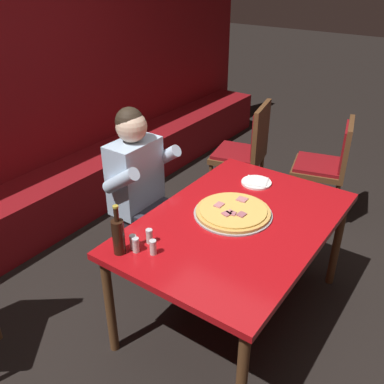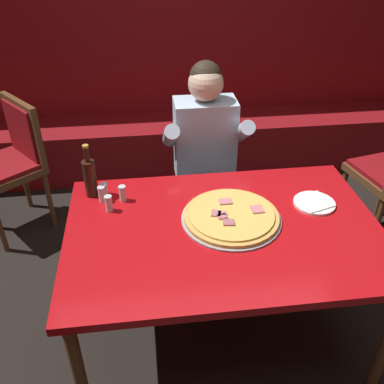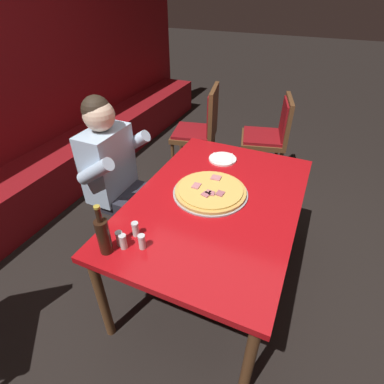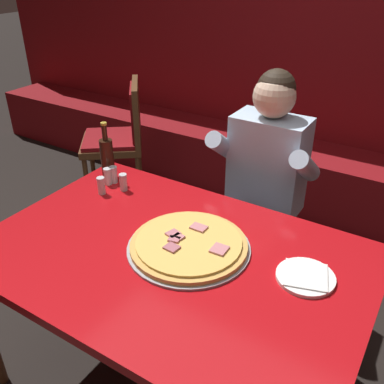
{
  "view_description": "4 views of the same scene",
  "coord_description": "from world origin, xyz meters",
  "px_view_note": "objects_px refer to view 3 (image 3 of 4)",
  "views": [
    {
      "loc": [
        -1.92,
        -1.02,
        2.15
      ],
      "look_at": [
        0.01,
        0.34,
        0.82
      ],
      "focal_mm": 40.0,
      "sensor_mm": 36.0,
      "label": 1
    },
    {
      "loc": [
        -0.35,
        -1.56,
        2.0
      ],
      "look_at": [
        -0.14,
        0.1,
        0.89
      ],
      "focal_mm": 40.0,
      "sensor_mm": 36.0,
      "label": 2
    },
    {
      "loc": [
        -1.43,
        -0.47,
        1.88
      ],
      "look_at": [
        -0.04,
        0.15,
        0.78
      ],
      "focal_mm": 28.0,
      "sensor_mm": 36.0,
      "label": 3
    },
    {
      "loc": [
        0.77,
        -1.08,
        1.76
      ],
      "look_at": [
        -0.03,
        0.2,
        0.91
      ],
      "focal_mm": 40.0,
      "sensor_mm": 36.0,
      "label": 4
    }
  ],
  "objects_px": {
    "pizza": "(210,191)",
    "shaker_red_pepper_flakes": "(136,230)",
    "diner_seated_blue_shirt": "(119,175)",
    "dining_chair_near_left": "(271,134)",
    "dining_chair_by_booth": "(201,127)",
    "beer_bottle": "(103,235)",
    "main_dining_table": "(216,208)",
    "plate_white_paper": "(223,159)",
    "shaker_black_pepper": "(120,239)",
    "shaker_oregano": "(142,242)",
    "shaker_parmesan": "(123,242)"
  },
  "relations": [
    {
      "from": "main_dining_table",
      "to": "dining_chair_near_left",
      "type": "height_order",
      "value": "dining_chair_near_left"
    },
    {
      "from": "shaker_oregano",
      "to": "diner_seated_blue_shirt",
      "type": "distance_m",
      "value": 0.81
    },
    {
      "from": "diner_seated_blue_shirt",
      "to": "dining_chair_near_left",
      "type": "xyz_separation_m",
      "value": [
        1.47,
        -0.82,
        -0.14
      ]
    },
    {
      "from": "shaker_parmesan",
      "to": "main_dining_table",
      "type": "bearing_deg",
      "value": -26.85
    },
    {
      "from": "beer_bottle",
      "to": "shaker_oregano",
      "type": "bearing_deg",
      "value": -58.98
    },
    {
      "from": "shaker_parmesan",
      "to": "dining_chair_near_left",
      "type": "height_order",
      "value": "dining_chair_near_left"
    },
    {
      "from": "pizza",
      "to": "shaker_red_pepper_flakes",
      "type": "relative_size",
      "value": 5.62
    },
    {
      "from": "shaker_red_pepper_flakes",
      "to": "dining_chair_by_booth",
      "type": "relative_size",
      "value": 0.08
    },
    {
      "from": "shaker_red_pepper_flakes",
      "to": "dining_chair_near_left",
      "type": "xyz_separation_m",
      "value": [
        1.98,
        -0.34,
        -0.22
      ]
    },
    {
      "from": "plate_white_paper",
      "to": "diner_seated_blue_shirt",
      "type": "bearing_deg",
      "value": 125.69
    },
    {
      "from": "shaker_oregano",
      "to": "dining_chair_near_left",
      "type": "bearing_deg",
      "value": -7.18
    },
    {
      "from": "pizza",
      "to": "dining_chair_near_left",
      "type": "distance_m",
      "value": 1.48
    },
    {
      "from": "diner_seated_blue_shirt",
      "to": "dining_chair_near_left",
      "type": "relative_size",
      "value": 1.36
    },
    {
      "from": "beer_bottle",
      "to": "shaker_oregano",
      "type": "xyz_separation_m",
      "value": [
        0.09,
        -0.15,
        -0.07
      ]
    },
    {
      "from": "diner_seated_blue_shirt",
      "to": "dining_chair_near_left",
      "type": "height_order",
      "value": "diner_seated_blue_shirt"
    },
    {
      "from": "pizza",
      "to": "plate_white_paper",
      "type": "xyz_separation_m",
      "value": [
        0.45,
        0.07,
        -0.01
      ]
    },
    {
      "from": "main_dining_table",
      "to": "shaker_oregano",
      "type": "xyz_separation_m",
      "value": [
        -0.54,
        0.21,
        0.11
      ]
    },
    {
      "from": "shaker_oregano",
      "to": "diner_seated_blue_shirt",
      "type": "bearing_deg",
      "value": 44.09
    },
    {
      "from": "beer_bottle",
      "to": "shaker_black_pepper",
      "type": "distance_m",
      "value": 0.1
    },
    {
      "from": "shaker_black_pepper",
      "to": "main_dining_table",
      "type": "bearing_deg",
      "value": -29.69
    },
    {
      "from": "beer_bottle",
      "to": "plate_white_paper",
      "type": "bearing_deg",
      "value": -11.55
    },
    {
      "from": "plate_white_paper",
      "to": "shaker_parmesan",
      "type": "relative_size",
      "value": 2.44
    },
    {
      "from": "pizza",
      "to": "shaker_black_pepper",
      "type": "height_order",
      "value": "shaker_black_pepper"
    },
    {
      "from": "dining_chair_near_left",
      "to": "diner_seated_blue_shirt",
      "type": "bearing_deg",
      "value": 150.99
    },
    {
      "from": "shaker_black_pepper",
      "to": "dining_chair_by_booth",
      "type": "xyz_separation_m",
      "value": [
        1.86,
        0.31,
        -0.18
      ]
    },
    {
      "from": "dining_chair_near_left",
      "to": "shaker_black_pepper",
      "type": "bearing_deg",
      "value": 169.72
    },
    {
      "from": "beer_bottle",
      "to": "shaker_parmesan",
      "type": "distance_m",
      "value": 0.11
    },
    {
      "from": "pizza",
      "to": "dining_chair_by_booth",
      "type": "xyz_separation_m",
      "value": [
        1.25,
        0.58,
        -0.16
      ]
    },
    {
      "from": "shaker_black_pepper",
      "to": "dining_chair_near_left",
      "type": "bearing_deg",
      "value": -10.28
    },
    {
      "from": "shaker_oregano",
      "to": "dining_chair_near_left",
      "type": "distance_m",
      "value": 2.08
    },
    {
      "from": "shaker_black_pepper",
      "to": "pizza",
      "type": "bearing_deg",
      "value": -23.47
    },
    {
      "from": "shaker_parmesan",
      "to": "dining_chair_near_left",
      "type": "xyz_separation_m",
      "value": [
        2.09,
        -0.35,
        -0.22
      ]
    },
    {
      "from": "shaker_oregano",
      "to": "plate_white_paper",
      "type": "bearing_deg",
      "value": -4.17
    },
    {
      "from": "main_dining_table",
      "to": "shaker_black_pepper",
      "type": "relative_size",
      "value": 17.31
    },
    {
      "from": "pizza",
      "to": "main_dining_table",
      "type": "bearing_deg",
      "value": -127.56
    },
    {
      "from": "main_dining_table",
      "to": "diner_seated_blue_shirt",
      "type": "xyz_separation_m",
      "value": [
        0.03,
        0.76,
        0.03
      ]
    },
    {
      "from": "beer_bottle",
      "to": "shaker_black_pepper",
      "type": "xyz_separation_m",
      "value": [
        0.07,
        -0.04,
        -0.07
      ]
    },
    {
      "from": "plate_white_paper",
      "to": "diner_seated_blue_shirt",
      "type": "distance_m",
      "value": 0.78
    },
    {
      "from": "shaker_red_pepper_flakes",
      "to": "dining_chair_by_booth",
      "type": "distance_m",
      "value": 1.81
    },
    {
      "from": "pizza",
      "to": "beer_bottle",
      "type": "distance_m",
      "value": 0.75
    },
    {
      "from": "dining_chair_by_booth",
      "to": "plate_white_paper",
      "type": "bearing_deg",
      "value": -147.7
    },
    {
      "from": "main_dining_table",
      "to": "pizza",
      "type": "xyz_separation_m",
      "value": [
        0.04,
        0.06,
        0.09
      ]
    },
    {
      "from": "main_dining_table",
      "to": "beer_bottle",
      "type": "bearing_deg",
      "value": 150.43
    },
    {
      "from": "shaker_red_pepper_flakes",
      "to": "dining_chair_near_left",
      "type": "bearing_deg",
      "value": -9.73
    },
    {
      "from": "shaker_oregano",
      "to": "diner_seated_blue_shirt",
      "type": "xyz_separation_m",
      "value": [
        0.58,
        0.56,
        -0.08
      ]
    },
    {
      "from": "plate_white_paper",
      "to": "shaker_black_pepper",
      "type": "bearing_deg",
      "value": 169.63
    },
    {
      "from": "pizza",
      "to": "diner_seated_blue_shirt",
      "type": "relative_size",
      "value": 0.38
    },
    {
      "from": "diner_seated_blue_shirt",
      "to": "dining_chair_by_booth",
      "type": "bearing_deg",
      "value": -5.77
    },
    {
      "from": "dining_chair_near_left",
      "to": "shaker_parmesan",
      "type": "bearing_deg",
      "value": 170.58
    },
    {
      "from": "plate_white_paper",
      "to": "beer_bottle",
      "type": "relative_size",
      "value": 0.72
    }
  ]
}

